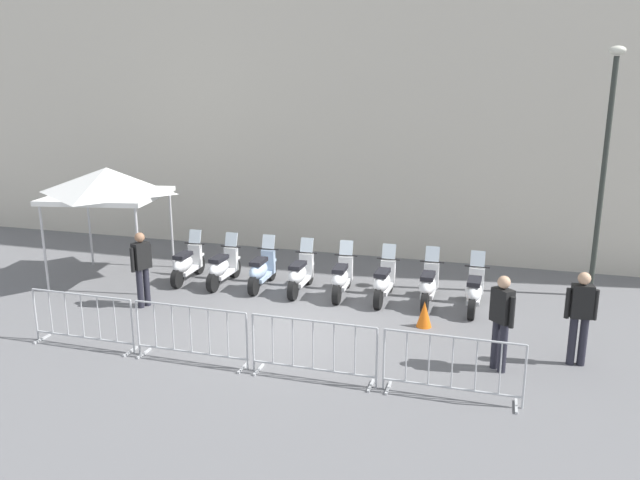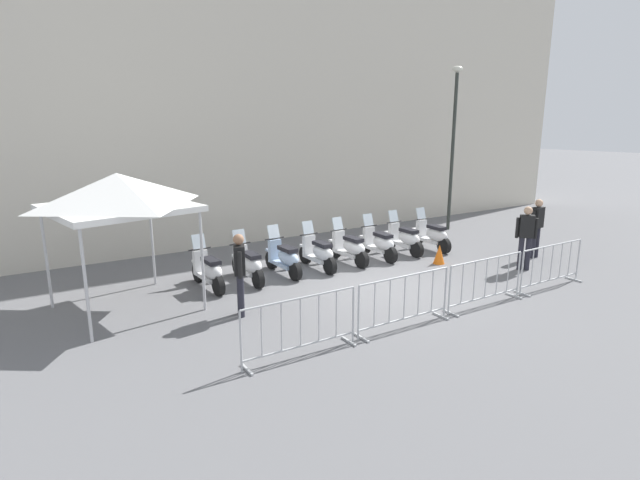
% 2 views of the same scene
% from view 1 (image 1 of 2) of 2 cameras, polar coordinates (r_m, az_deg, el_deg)
% --- Properties ---
extents(ground_plane, '(120.00, 120.00, 0.00)m').
position_cam_1_polar(ground_plane, '(12.70, -2.77, -8.17)').
color(ground_plane, slate).
extents(building_facade, '(27.92, 7.88, 14.57)m').
position_cam_1_polar(building_facade, '(18.75, 4.81, 21.59)').
color(building_facade, beige).
rests_on(building_facade, ground).
extents(motorcycle_0, '(0.63, 1.72, 1.24)m').
position_cam_1_polar(motorcycle_0, '(15.80, -12.53, -2.27)').
color(motorcycle_0, black).
rests_on(motorcycle_0, ground).
extents(motorcycle_1, '(0.68, 1.71, 1.24)m').
position_cam_1_polar(motorcycle_1, '(15.32, -9.23, -2.63)').
color(motorcycle_1, black).
rests_on(motorcycle_1, ground).
extents(motorcycle_2, '(0.64, 1.72, 1.24)m').
position_cam_1_polar(motorcycle_2, '(14.96, -5.58, -2.92)').
color(motorcycle_2, black).
rests_on(motorcycle_2, ground).
extents(motorcycle_3, '(0.66, 1.72, 1.24)m').
position_cam_1_polar(motorcycle_3, '(14.57, -1.91, -3.31)').
color(motorcycle_3, black).
rests_on(motorcycle_3, ground).
extents(motorcycle_4, '(0.61, 1.72, 1.24)m').
position_cam_1_polar(motorcycle_4, '(14.32, 2.04, -3.63)').
color(motorcycle_4, black).
rests_on(motorcycle_4, ground).
extents(motorcycle_5, '(0.69, 1.71, 1.24)m').
position_cam_1_polar(motorcycle_5, '(14.07, 6.03, -4.03)').
color(motorcycle_5, black).
rests_on(motorcycle_5, ground).
extents(motorcycle_6, '(0.68, 1.71, 1.24)m').
position_cam_1_polar(motorcycle_6, '(13.99, 10.22, -4.28)').
color(motorcycle_6, black).
rests_on(motorcycle_6, ground).
extents(motorcycle_7, '(0.70, 1.71, 1.24)m').
position_cam_1_polar(motorcycle_7, '(13.82, 14.39, -4.74)').
color(motorcycle_7, black).
rests_on(motorcycle_7, ground).
extents(barrier_segment_0, '(2.18, 0.84, 1.07)m').
position_cam_1_polar(barrier_segment_0, '(12.42, -21.56, -7.10)').
color(barrier_segment_0, '#B2B5B7').
rests_on(barrier_segment_0, ground).
extents(barrier_segment_1, '(2.18, 0.84, 1.07)m').
position_cam_1_polar(barrier_segment_1, '(11.19, -12.13, -8.73)').
color(barrier_segment_1, '#B2B5B7').
rests_on(barrier_segment_1, ground).
extents(barrier_segment_2, '(2.18, 0.84, 1.07)m').
position_cam_1_polar(barrier_segment_2, '(10.33, -0.66, -10.38)').
color(barrier_segment_2, '#B2B5B7').
rests_on(barrier_segment_2, ground).
extents(barrier_segment_3, '(2.18, 0.84, 1.07)m').
position_cam_1_polar(barrier_segment_3, '(9.94, 12.39, -11.74)').
color(barrier_segment_3, '#B2B5B7').
rests_on(barrier_segment_3, ground).
extents(street_lamp, '(0.36, 0.36, 5.73)m').
position_cam_1_polar(street_lamp, '(15.21, 25.46, 7.66)').
color(street_lamp, '#2D332D').
rests_on(street_lamp, ground).
extents(officer_near_row_end, '(0.55, 0.25, 1.73)m').
position_cam_1_polar(officer_near_row_end, '(11.60, 23.45, -6.37)').
color(officer_near_row_end, '#23232D').
rests_on(officer_near_row_end, ground).
extents(officer_mid_plaza, '(0.38, 0.48, 1.73)m').
position_cam_1_polar(officer_mid_plaza, '(14.08, -16.53, -2.29)').
color(officer_mid_plaza, '#23232D').
rests_on(officer_mid_plaza, ground).
extents(officer_by_barriers, '(0.38, 0.47, 1.73)m').
position_cam_1_polar(officer_by_barriers, '(10.92, 16.79, -7.03)').
color(officer_by_barriers, '#23232D').
rests_on(officer_by_barriers, ground).
extents(canopy_tent, '(2.61, 2.61, 2.91)m').
position_cam_1_polar(canopy_tent, '(16.14, -19.49, 5.11)').
color(canopy_tent, silver).
rests_on(canopy_tent, ground).
extents(traffic_cone, '(0.32, 0.32, 0.55)m').
position_cam_1_polar(traffic_cone, '(12.76, 9.85, -6.94)').
color(traffic_cone, orange).
rests_on(traffic_cone, ground).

